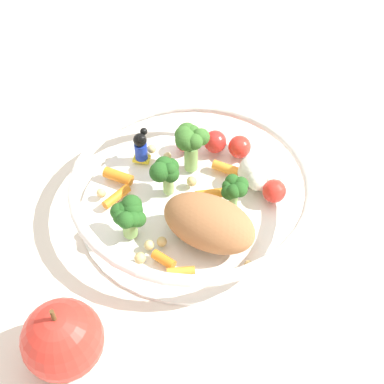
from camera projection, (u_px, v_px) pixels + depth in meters
ground_plane at (187, 218)px, 0.56m from camera, size 2.40×2.40×0.00m
food_container at (199, 190)px, 0.54m from camera, size 0.26×0.26×0.07m
loose_apple at (63, 340)px, 0.42m from camera, size 0.07×0.07×0.08m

